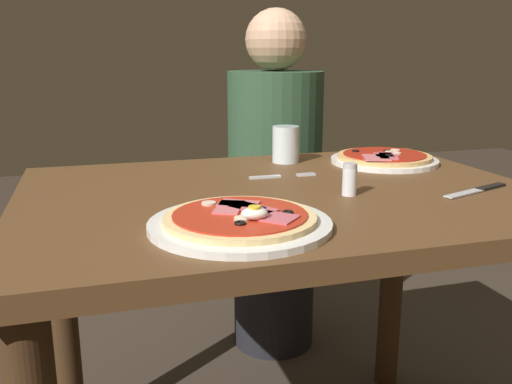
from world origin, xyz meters
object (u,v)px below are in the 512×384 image
object	(u,v)px
pizza_foreground	(240,221)
knife	(480,189)
water_glass_near	(286,147)
fork	(278,176)
dining_table	(282,247)
salt_shaker	(350,179)
diner_person	(275,194)
pizza_across_left	(384,159)

from	to	relation	value
pizza_foreground	knife	size ratio (longest dim) A/B	1.61
water_glass_near	fork	world-z (taller)	water_glass_near
water_glass_near	dining_table	bearing A→B (deg)	-110.69
fork	salt_shaker	distance (m)	0.22
salt_shaker	fork	bearing A→B (deg)	113.07
fork	salt_shaker	xyz separation A→B (m)	(0.09, -0.20, 0.03)
dining_table	salt_shaker	distance (m)	0.21
pizza_foreground	diner_person	distance (m)	1.01
salt_shaker	diner_person	size ratio (longest dim) A/B	0.06
fork	salt_shaker	bearing A→B (deg)	-66.93
water_glass_near	fork	xyz separation A→B (m)	(-0.08, -0.17, -0.04)
fork	pizza_foreground	bearing A→B (deg)	-118.06
knife	salt_shaker	distance (m)	0.29
dining_table	water_glass_near	distance (m)	0.35
salt_shaker	diner_person	bearing A→B (deg)	82.80
pizza_across_left	fork	xyz separation A→B (m)	(-0.32, -0.08, -0.01)
pizza_across_left	salt_shaker	size ratio (longest dim) A/B	4.17
knife	water_glass_near	bearing A→B (deg)	124.85
pizza_across_left	water_glass_near	bearing A→B (deg)	160.68
water_glass_near	diner_person	world-z (taller)	diner_person
pizza_across_left	fork	world-z (taller)	pizza_across_left
pizza_across_left	salt_shaker	xyz separation A→B (m)	(-0.24, -0.28, 0.02)
pizza_foreground	pizza_across_left	distance (m)	0.67
pizza_foreground	fork	size ratio (longest dim) A/B	1.95
pizza_foreground	water_glass_near	distance (m)	0.58
dining_table	pizza_foreground	world-z (taller)	pizza_foreground
pizza_across_left	water_glass_near	world-z (taller)	water_glass_near
pizza_across_left	knife	size ratio (longest dim) A/B	1.47
pizza_foreground	knife	xyz separation A→B (m)	(0.55, 0.10, -0.01)
fork	salt_shaker	world-z (taller)	salt_shaker
pizza_foreground	dining_table	bearing A→B (deg)	55.89
dining_table	knife	size ratio (longest dim) A/B	5.72
knife	diner_person	bearing A→B (deg)	102.76
dining_table	pizza_foreground	size ratio (longest dim) A/B	3.54
fork	knife	distance (m)	0.44
water_glass_near	diner_person	bearing A→B (deg)	75.32
fork	knife	bearing A→B (deg)	-33.84
pizza_across_left	knife	bearing A→B (deg)	-82.54
dining_table	pizza_across_left	world-z (taller)	pizza_across_left
pizza_foreground	knife	distance (m)	0.56
fork	diner_person	world-z (taller)	diner_person
pizza_foreground	salt_shaker	xyz separation A→B (m)	(0.27, 0.15, 0.02)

